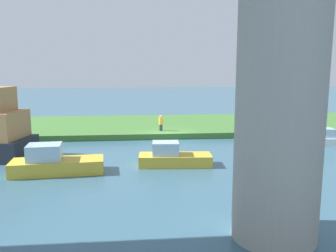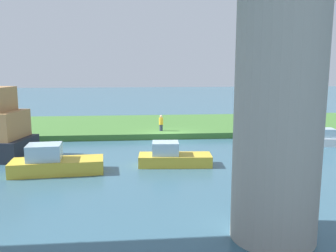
{
  "view_description": "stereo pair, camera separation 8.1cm",
  "coord_description": "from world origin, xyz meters",
  "px_view_note": "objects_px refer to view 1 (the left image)",
  "views": [
    {
      "loc": [
        2.72,
        28.94,
        5.99
      ],
      "look_at": [
        0.43,
        5.0,
        2.0
      ],
      "focal_mm": 37.91,
      "sensor_mm": 36.0,
      "label": 1
    },
    {
      "loc": [
        2.64,
        28.95,
        5.99
      ],
      "look_at": [
        0.43,
        5.0,
        2.0
      ],
      "focal_mm": 37.91,
      "sensor_mm": 36.0,
      "label": 2
    }
  ],
  "objects_px": {
    "bridge_pylon": "(281,84)",
    "houseboat_blue": "(329,139)",
    "mooring_post": "(240,125)",
    "skiff_small": "(173,157)",
    "riverboat_paddlewheel": "(55,163)",
    "person_on_bank": "(161,123)"
  },
  "relations": [
    {
      "from": "bridge_pylon",
      "to": "houseboat_blue",
      "type": "bearing_deg",
      "value": -125.51
    },
    {
      "from": "mooring_post",
      "to": "skiff_small",
      "type": "height_order",
      "value": "mooring_post"
    },
    {
      "from": "riverboat_paddlewheel",
      "to": "skiff_small",
      "type": "bearing_deg",
      "value": -171.77
    },
    {
      "from": "person_on_bank",
      "to": "riverboat_paddlewheel",
      "type": "xyz_separation_m",
      "value": [
        6.87,
        10.38,
        -0.59
      ]
    },
    {
      "from": "bridge_pylon",
      "to": "person_on_bank",
      "type": "distance_m",
      "value": 19.64
    },
    {
      "from": "bridge_pylon",
      "to": "skiff_small",
      "type": "relative_size",
      "value": 2.39
    },
    {
      "from": "houseboat_blue",
      "to": "riverboat_paddlewheel",
      "type": "xyz_separation_m",
      "value": [
        19.59,
        5.59,
        0.14
      ]
    },
    {
      "from": "person_on_bank",
      "to": "skiff_small",
      "type": "xyz_separation_m",
      "value": [
        -0.03,
        9.38,
        -0.67
      ]
    },
    {
      "from": "houseboat_blue",
      "to": "riverboat_paddlewheel",
      "type": "height_order",
      "value": "riverboat_paddlewheel"
    },
    {
      "from": "bridge_pylon",
      "to": "mooring_post",
      "type": "xyz_separation_m",
      "value": [
        -4.33,
        -18.33,
        -4.44
      ]
    },
    {
      "from": "bridge_pylon",
      "to": "skiff_small",
      "type": "xyz_separation_m",
      "value": [
        2.56,
        -9.62,
        -4.91
      ]
    },
    {
      "from": "mooring_post",
      "to": "houseboat_blue",
      "type": "height_order",
      "value": "mooring_post"
    },
    {
      "from": "bridge_pylon",
      "to": "person_on_bank",
      "type": "relative_size",
      "value": 7.82
    },
    {
      "from": "skiff_small",
      "to": "houseboat_blue",
      "type": "relative_size",
      "value": 1.1
    },
    {
      "from": "houseboat_blue",
      "to": "riverboat_paddlewheel",
      "type": "distance_m",
      "value": 20.37
    },
    {
      "from": "person_on_bank",
      "to": "houseboat_blue",
      "type": "xyz_separation_m",
      "value": [
        -12.73,
        4.79,
        -0.73
      ]
    },
    {
      "from": "person_on_bank",
      "to": "mooring_post",
      "type": "height_order",
      "value": "person_on_bank"
    },
    {
      "from": "riverboat_paddlewheel",
      "to": "bridge_pylon",
      "type": "bearing_deg",
      "value": 137.64
    },
    {
      "from": "bridge_pylon",
      "to": "riverboat_paddlewheel",
      "type": "bearing_deg",
      "value": -42.36
    },
    {
      "from": "mooring_post",
      "to": "bridge_pylon",
      "type": "bearing_deg",
      "value": 76.72
    },
    {
      "from": "riverboat_paddlewheel",
      "to": "houseboat_blue",
      "type": "bearing_deg",
      "value": -164.09
    },
    {
      "from": "person_on_bank",
      "to": "mooring_post",
      "type": "distance_m",
      "value": 6.95
    }
  ]
}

